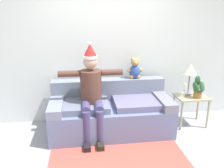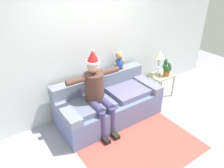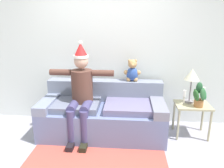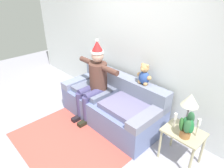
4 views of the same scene
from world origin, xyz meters
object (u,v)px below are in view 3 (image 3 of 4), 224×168
object	(u,v)px
table_lamp	(192,76)
side_table	(192,110)
potted_plant	(199,96)
couch	(103,113)
person_seated	(81,90)
candle_short	(203,93)
candle_tall	(184,95)
teddy_bear	(132,71)

from	to	relation	value
table_lamp	side_table	bearing A→B (deg)	-66.15
potted_plant	couch	bearing A→B (deg)	176.60
person_seated	potted_plant	world-z (taller)	person_seated
person_seated	couch	bearing A→B (deg)	26.56
candle_short	side_table	bearing A→B (deg)	-165.32
candle_tall	couch	bearing A→B (deg)	179.21
teddy_bear	candle_short	distance (m)	1.19
teddy_bear	candle_short	bearing A→B (deg)	-12.49
couch	table_lamp	xyz separation A→B (m)	(1.42, 0.09, 0.66)
person_seated	candle_tall	size ratio (longest dim) A/B	6.46
couch	side_table	bearing A→B (deg)	0.08
teddy_bear	person_seated	bearing A→B (deg)	-150.42
table_lamp	candle_short	xyz separation A→B (m)	(0.19, -0.04, -0.27)
table_lamp	candle_short	world-z (taller)	table_lamp
couch	teddy_bear	bearing A→B (deg)	31.53
potted_plant	person_seated	bearing A→B (deg)	-177.74
couch	potted_plant	bearing A→B (deg)	-3.40
candle_tall	potted_plant	bearing A→B (deg)	-18.97
side_table	potted_plant	size ratio (longest dim) A/B	1.44
table_lamp	candle_tall	distance (m)	0.33
couch	side_table	world-z (taller)	couch
teddy_bear	candle_short	xyz separation A→B (m)	(1.13, -0.25, -0.28)
teddy_bear	potted_plant	world-z (taller)	teddy_bear
person_seated	table_lamp	bearing A→B (deg)	8.09
couch	table_lamp	size ratio (longest dim) A/B	3.55
side_table	candle_short	world-z (taller)	candle_short
person_seated	candle_tall	world-z (taller)	person_seated
potted_plant	candle_tall	distance (m)	0.22
person_seated	side_table	bearing A→B (deg)	5.27
person_seated	table_lamp	xyz separation A→B (m)	(1.74, 0.25, 0.20)
side_table	candle_short	size ratio (longest dim) A/B	1.97
candle_short	teddy_bear	bearing A→B (deg)	167.51
person_seated	teddy_bear	size ratio (longest dim) A/B	4.06
teddy_bear	side_table	size ratio (longest dim) A/B	0.70
side_table	table_lamp	size ratio (longest dim) A/B	0.97
couch	candle_tall	xyz separation A→B (m)	(1.30, -0.02, 0.37)
couch	potted_plant	xyz separation A→B (m)	(1.51, -0.09, 0.39)
side_table	candle_short	xyz separation A→B (m)	(0.15, 0.04, 0.27)
candle_tall	candle_short	distance (m)	0.31
teddy_bear	side_table	distance (m)	1.16
side_table	couch	bearing A→B (deg)	-179.92
person_seated	teddy_bear	distance (m)	0.95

